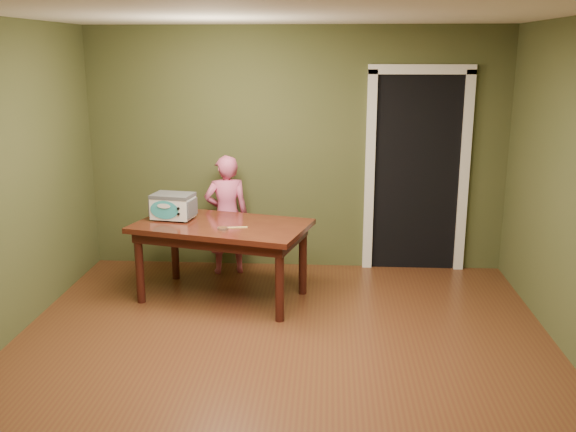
{
  "coord_description": "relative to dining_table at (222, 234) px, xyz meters",
  "views": [
    {
      "loc": [
        0.36,
        -4.35,
        2.33
      ],
      "look_at": [
        0.01,
        1.0,
        0.95
      ],
      "focal_mm": 40.0,
      "sensor_mm": 36.0,
      "label": 1
    }
  ],
  "objects": [
    {
      "name": "floor",
      "position": [
        0.65,
        -1.45,
        -0.65
      ],
      "size": [
        5.0,
        5.0,
        0.0
      ],
      "primitive_type": "plane",
      "color": "#532F17",
      "rests_on": "ground"
    },
    {
      "name": "room_shell",
      "position": [
        0.65,
        -1.45,
        1.06
      ],
      "size": [
        4.52,
        5.02,
        2.61
      ],
      "color": "#444927",
      "rests_on": "ground"
    },
    {
      "name": "doorway",
      "position": [
        1.95,
        1.33,
        0.41
      ],
      "size": [
        1.1,
        0.66,
        2.25
      ],
      "color": "black",
      "rests_on": "ground"
    },
    {
      "name": "dining_table",
      "position": [
        0.0,
        0.0,
        0.0
      ],
      "size": [
        1.77,
        1.27,
        0.75
      ],
      "rotation": [
        0.0,
        0.0,
        -0.25
      ],
      "color": "#39140C",
      "rests_on": "floor"
    },
    {
      "name": "toy_oven",
      "position": [
        -0.49,
        0.13,
        0.24
      ],
      "size": [
        0.44,
        0.33,
        0.25
      ],
      "rotation": [
        0.0,
        0.0,
        -0.17
      ],
      "color": "#4C4F54",
      "rests_on": "dining_table"
    },
    {
      "name": "baking_pan",
      "position": [
        0.05,
        -0.21,
        0.11
      ],
      "size": [
        0.1,
        0.1,
        0.02
      ],
      "color": "silver",
      "rests_on": "dining_table"
    },
    {
      "name": "spatula",
      "position": [
        0.17,
        -0.14,
        0.1
      ],
      "size": [
        0.18,
        0.05,
        0.01
      ],
      "primitive_type": "cube",
      "rotation": [
        0.0,
        0.0,
        0.17
      ],
      "color": "#E3BE63",
      "rests_on": "dining_table"
    },
    {
      "name": "child",
      "position": [
        -0.07,
        0.75,
        -0.01
      ],
      "size": [
        0.53,
        0.42,
        1.28
      ],
      "primitive_type": "imported",
      "rotation": [
        0.0,
        0.0,
        3.41
      ],
      "color": "#D45782",
      "rests_on": "floor"
    }
  ]
}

